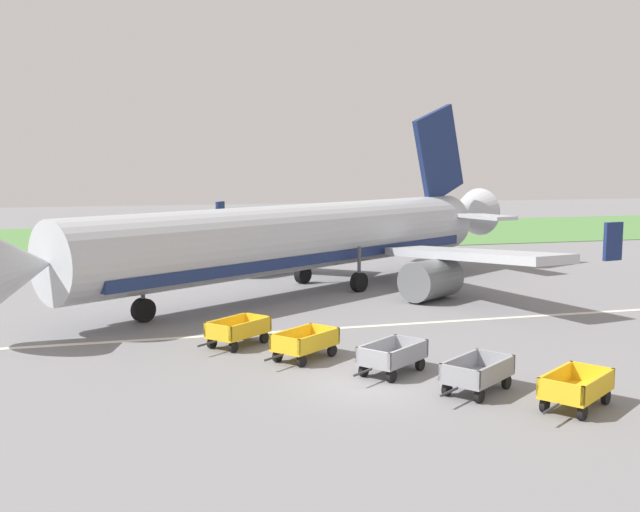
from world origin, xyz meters
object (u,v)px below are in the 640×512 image
airplane (313,238)px  baggage_cart_far_end (238,331)px  baggage_cart_third_in_row (392,356)px  baggage_cart_fourth_in_row (305,343)px  baggage_cart_nearest (576,388)px  baggage_cart_second_in_row (477,374)px

airplane → baggage_cart_far_end: size_ratio=10.47×
airplane → baggage_cart_far_end: bearing=-117.9°
baggage_cart_third_in_row → baggage_cart_fourth_in_row: same height
baggage_cart_nearest → baggage_cart_fourth_in_row: same height
airplane → baggage_cart_nearest: (2.18, -22.17, -2.45)m
baggage_cart_nearest → baggage_cart_third_in_row: 6.32m
baggage_cart_nearest → baggage_cart_third_in_row: bearing=128.6°
airplane → baggage_cart_third_in_row: airplane is taller
baggage_cart_second_in_row → baggage_cart_third_in_row: bearing=123.9°
baggage_cart_third_in_row → baggage_cart_second_in_row: bearing=-56.1°
baggage_cart_fourth_in_row → baggage_cart_far_end: 3.41m
baggage_cart_third_in_row → baggage_cart_far_end: (-4.51, 5.38, 0.00)m
baggage_cart_fourth_in_row → baggage_cart_far_end: size_ratio=1.02×
airplane → baggage_cart_far_end: (-6.28, -11.85, -2.45)m
airplane → baggage_cart_second_in_row: airplane is taller
baggage_cart_third_in_row → baggage_cart_far_end: size_ratio=1.03×
baggage_cart_nearest → baggage_cart_fourth_in_row: (-6.39, 7.60, 0.00)m
baggage_cart_third_in_row → baggage_cart_fourth_in_row: (-2.45, 2.66, 0.00)m
baggage_cart_second_in_row → baggage_cart_nearest: bearing=-46.3°
baggage_cart_third_in_row → baggage_cart_fourth_in_row: bearing=132.6°
baggage_cart_second_in_row → baggage_cart_far_end: 10.30m
airplane → baggage_cart_third_in_row: bearing=-95.8°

